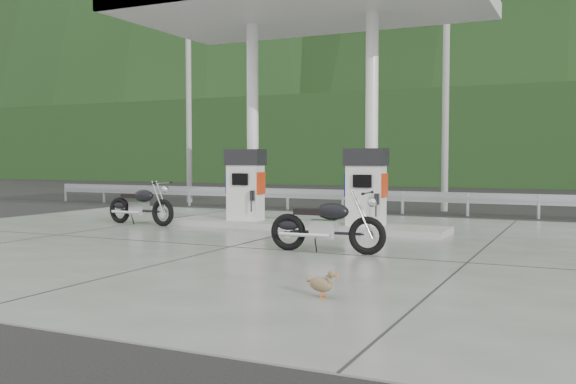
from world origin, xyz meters
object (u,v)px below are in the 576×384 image
at_px(gas_pump_left, 245,185).
at_px(motorcycle_left, 141,206).
at_px(gas_pump_right, 366,187).
at_px(duck, 321,285).
at_px(motorcycle_right, 327,225).

height_order(gas_pump_left, motorcycle_left, gas_pump_left).
height_order(gas_pump_right, duck, gas_pump_right).
xyz_separation_m(gas_pump_left, duck, (4.91, -6.94, -0.90)).
bearing_deg(gas_pump_left, motorcycle_right, -43.41).
distance_m(gas_pump_left, gas_pump_right, 3.20).
distance_m(gas_pump_right, duck, 7.21).
relative_size(gas_pump_right, motorcycle_right, 0.87).
height_order(gas_pump_left, duck, gas_pump_left).
xyz_separation_m(motorcycle_left, motorcycle_right, (6.22, -2.55, 0.00)).
xyz_separation_m(gas_pump_left, gas_pump_right, (3.20, 0.00, 0.00)).
height_order(motorcycle_right, duck, motorcycle_right).
bearing_deg(duck, motorcycle_left, 158.15).
height_order(motorcycle_left, duck, motorcycle_left).
bearing_deg(motorcycle_left, motorcycle_right, -16.01).
height_order(gas_pump_left, motorcycle_right, gas_pump_left).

